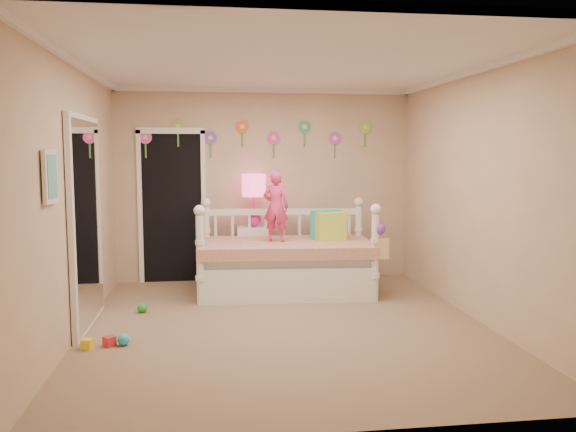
{
  "coord_description": "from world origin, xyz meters",
  "views": [
    {
      "loc": [
        -0.73,
        -5.59,
        1.72
      ],
      "look_at": [
        0.1,
        0.6,
        1.05
      ],
      "focal_mm": 35.91,
      "sensor_mm": 36.0,
      "label": 1
    }
  ],
  "objects": [
    {
      "name": "back_wall",
      "position": [
        0.0,
        2.25,
        1.3
      ],
      "size": [
        4.0,
        0.01,
        2.6
      ],
      "primitive_type": "cube",
      "color": "tan",
      "rests_on": "floor"
    },
    {
      "name": "right_wall",
      "position": [
        2.0,
        0.0,
        1.3
      ],
      "size": [
        0.01,
        4.5,
        2.6
      ],
      "primitive_type": "cube",
      "color": "tan",
      "rests_on": "floor"
    },
    {
      "name": "mirror_closet",
      "position": [
        -1.96,
        0.3,
        1.05
      ],
      "size": [
        0.07,
        1.3,
        2.1
      ],
      "primitive_type": "cube",
      "color": "white",
      "rests_on": "left_wall"
    },
    {
      "name": "floor",
      "position": [
        0.0,
        0.0,
        0.0
      ],
      "size": [
        4.0,
        4.5,
        0.01
      ],
      "primitive_type": "cube",
      "color": "#7F684C",
      "rests_on": "ground"
    },
    {
      "name": "toy_scatter",
      "position": [
        -1.57,
        0.05,
        0.06
      ],
      "size": [
        1.24,
        1.51,
        0.11
      ],
      "primitive_type": null,
      "rotation": [
        0.0,
        0.0,
        0.4
      ],
      "color": "#996666",
      "rests_on": "floor"
    },
    {
      "name": "child",
      "position": [
        0.06,
        1.4,
        1.08
      ],
      "size": [
        0.36,
        0.3,
        0.87
      ],
      "primitive_type": "imported",
      "rotation": [
        0.0,
        0.0,
        2.82
      ],
      "color": "#ED3673",
      "rests_on": "daybed"
    },
    {
      "name": "wall_picture",
      "position": [
        -1.97,
        -0.9,
        1.55
      ],
      "size": [
        0.05,
        0.34,
        0.42
      ],
      "primitive_type": "cube",
      "color": "white",
      "rests_on": "left_wall"
    },
    {
      "name": "pillow_lime",
      "position": [
        0.75,
        1.4,
        0.82
      ],
      "size": [
        0.39,
        0.2,
        0.35
      ],
      "primitive_type": "cube",
      "rotation": [
        0.0,
        0.0,
        0.18
      ],
      "color": "#B5DC43",
      "rests_on": "daybed"
    },
    {
      "name": "hanging_bag",
      "position": [
        1.2,
        0.83,
        0.71
      ],
      "size": [
        0.2,
        0.16,
        0.36
      ],
      "primitive_type": null,
      "color": "beige",
      "rests_on": "daybed"
    },
    {
      "name": "table_lamp",
      "position": [
        -0.16,
        2.07,
        1.22
      ],
      "size": [
        0.32,
        0.32,
        0.7
      ],
      "color": "#FA218A",
      "rests_on": "nightstand"
    },
    {
      "name": "left_wall",
      "position": [
        -2.0,
        0.0,
        1.3
      ],
      "size": [
        0.01,
        4.5,
        2.6
      ],
      "primitive_type": "cube",
      "color": "tan",
      "rests_on": "floor"
    },
    {
      "name": "daybed",
      "position": [
        0.18,
        1.4,
        0.58
      ],
      "size": [
        2.21,
        1.28,
        1.16
      ],
      "primitive_type": null,
      "rotation": [
        0.0,
        0.0,
        -0.06
      ],
      "color": "white",
      "rests_on": "floor"
    },
    {
      "name": "nightstand",
      "position": [
        -0.16,
        2.07,
        0.38
      ],
      "size": [
        0.46,
        0.35,
        0.75
      ],
      "primitive_type": "cube",
      "rotation": [
        0.0,
        0.0,
        -0.02
      ],
      "color": "white",
      "rests_on": "floor"
    },
    {
      "name": "flower_decals",
      "position": [
        -0.09,
        2.24,
        1.94
      ],
      "size": [
        3.4,
        0.02,
        0.5
      ],
      "primitive_type": null,
      "color": "#B2668C",
      "rests_on": "back_wall"
    },
    {
      "name": "crown_molding",
      "position": [
        0.0,
        0.0,
        2.57
      ],
      "size": [
        4.0,
        4.5,
        0.06
      ],
      "primitive_type": null,
      "color": "white",
      "rests_on": "ceiling"
    },
    {
      "name": "pillow_turquoise",
      "position": [
        0.71,
        1.54,
        0.83
      ],
      "size": [
        0.39,
        0.24,
        0.37
      ],
      "primitive_type": "cube",
      "rotation": [
        0.0,
        0.0,
        0.32
      ],
      "color": "#26BCC0",
      "rests_on": "daybed"
    },
    {
      "name": "ceiling",
      "position": [
        0.0,
        0.0,
        2.6
      ],
      "size": [
        4.0,
        4.5,
        0.01
      ],
      "primitive_type": "cube",
      "color": "white",
      "rests_on": "floor"
    },
    {
      "name": "closet_doorway",
      "position": [
        -1.25,
        2.23,
        1.03
      ],
      "size": [
        0.9,
        0.04,
        2.07
      ],
      "primitive_type": "cube",
      "color": "black",
      "rests_on": "back_wall"
    }
  ]
}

